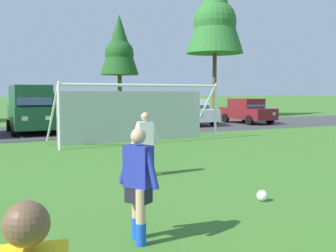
# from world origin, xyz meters

# --- Properties ---
(ground_plane) EXTENTS (400.00, 400.00, 0.00)m
(ground_plane) POSITION_xyz_m (0.00, 15.00, 0.00)
(ground_plane) COLOR #3D7028
(parking_lot_strip) EXTENTS (52.00, 8.40, 0.01)m
(parking_lot_strip) POSITION_xyz_m (0.00, 22.06, 0.00)
(parking_lot_strip) COLOR #3D3D3F
(parking_lot_strip) RESTS_ON ground
(soccer_ball) EXTENTS (0.22, 0.22, 0.22)m
(soccer_ball) POSITION_xyz_m (-0.90, 5.53, 0.11)
(soccer_ball) COLOR white
(soccer_ball) RESTS_ON ground
(soccer_goal) EXTENTS (7.54, 2.46, 2.57)m
(soccer_goal) POSITION_xyz_m (0.71, 15.73, 1.29)
(soccer_goal) COLOR white
(soccer_goal) RESTS_ON ground
(player_striker_near) EXTENTS (0.41, 0.70, 1.64)m
(player_striker_near) POSITION_xyz_m (-3.94, 4.60, 0.82)
(player_striker_near) COLOR tan
(player_striker_near) RESTS_ON ground
(player_midfield_center) EXTENTS (0.73, 0.36, 1.64)m
(player_midfield_center) POSITION_xyz_m (-1.96, 8.85, 0.82)
(player_midfield_center) COLOR tan
(player_midfield_center) RESTS_ON ground
(parked_car_slot_center_left) EXTENTS (2.31, 4.86, 2.52)m
(parked_car_slot_center_left) POSITION_xyz_m (-2.87, 21.86, 1.34)
(parked_car_slot_center_left) COLOR #194C2D
(parked_car_slot_center_left) RESTS_ON ground
(parked_car_slot_center) EXTENTS (2.16, 4.61, 2.16)m
(parked_car_slot_center) POSITION_xyz_m (-0.49, 22.06, 1.11)
(parked_car_slot_center) COLOR navy
(parked_car_slot_center) RESTS_ON ground
(parked_car_slot_center_right) EXTENTS (2.06, 4.21, 1.72)m
(parked_car_slot_center_right) POSITION_xyz_m (2.57, 22.41, 0.88)
(parked_car_slot_center_right) COLOR #B2B2BC
(parked_car_slot_center_right) RESTS_ON ground
(parked_car_slot_right) EXTENTS (2.17, 4.27, 1.72)m
(parked_car_slot_right) POSITION_xyz_m (7.43, 22.53, 0.88)
(parked_car_slot_right) COLOR silver
(parked_car_slot_right) RESTS_ON ground
(parked_car_slot_far_right) EXTENTS (2.15, 4.26, 1.72)m
(parked_car_slot_far_right) POSITION_xyz_m (11.61, 22.05, 0.88)
(parked_car_slot_far_right) COLOR maroon
(parked_car_slot_far_right) RESTS_ON ground
(tree_center_back) EXTENTS (3.30, 3.30, 8.79)m
(tree_center_back) POSITION_xyz_m (6.15, 32.63, 6.04)
(tree_center_back) COLOR brown
(tree_center_back) RESTS_ON ground
(tree_mid_right) EXTENTS (5.03, 5.03, 13.41)m
(tree_mid_right) POSITION_xyz_m (14.02, 29.82, 9.23)
(tree_mid_right) COLOR brown
(tree_mid_right) RESTS_ON ground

